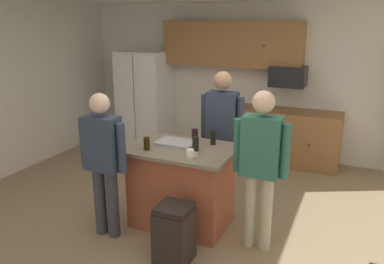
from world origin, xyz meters
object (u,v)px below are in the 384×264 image
kitchen_island (182,185)px  serving_tray (176,143)px  microwave_over_range (288,76)px  tumbler_amber (213,138)px  glass_short_whisky (196,144)px  glass_pilsner (195,135)px  glass_stout_tall (147,144)px  person_guest_left (222,128)px  trash_bin (174,234)px  mug_ceramic_white (190,154)px  refrigerator (145,99)px  person_host_foreground (260,161)px  person_guest_right (103,157)px

kitchen_island → serving_tray: 0.50m
microwave_over_range → serving_tray: size_ratio=1.27×
kitchen_island → tumbler_amber: tumbler_amber is taller
glass_short_whisky → glass_pilsner: glass_short_whisky is taller
glass_short_whisky → tumbler_amber: size_ratio=0.99×
glass_stout_tall → glass_short_whisky: bearing=20.1°
person_guest_left → trash_bin: size_ratio=2.83×
glass_short_whisky → mug_ceramic_white: 0.24m
microwave_over_range → kitchen_island: bearing=-105.1°
glass_pilsner → serving_tray: 0.26m
refrigerator → mug_ceramic_white: 3.44m
person_host_foreground → trash_bin: (-0.69, -0.58, -0.68)m
refrigerator → glass_pilsner: 2.92m
tumbler_amber → person_guest_left: bearing=98.4°
refrigerator → person_guest_right: bearing=-67.1°
mug_ceramic_white → glass_pilsner: size_ratio=0.84×
glass_short_whisky → glass_stout_tall: size_ratio=1.14×
person_guest_right → person_guest_left: person_guest_left is taller
glass_short_whisky → tumbler_amber: same height
kitchen_island → glass_stout_tall: (-0.32, -0.22, 0.54)m
glass_stout_tall → trash_bin: bearing=-40.3°
kitchen_island → person_host_foreground: 1.07m
glass_short_whisky → glass_pilsner: bearing=115.0°
glass_pilsner → kitchen_island: bearing=-100.8°
serving_tray → person_guest_right: bearing=-131.9°
person_guest_left → trash_bin: bearing=17.4°
serving_tray → kitchen_island: bearing=-33.0°
serving_tray → microwave_over_range: bearing=72.5°
refrigerator → glass_short_whisky: (2.11, -2.45, 0.15)m
kitchen_island → trash_bin: size_ratio=1.98×
person_host_foreground → serving_tray: bearing=-2.6°
person_host_foreground → glass_pilsner: person_host_foreground is taller
kitchen_island → person_guest_right: (-0.65, -0.56, 0.45)m
person_host_foreground → mug_ceramic_white: 0.72m
person_guest_left → serving_tray: person_guest_left is taller
refrigerator → person_host_foreground: 3.82m
glass_short_whisky → trash_bin: 0.99m
refrigerator → glass_stout_tall: bearing=-58.8°
kitchen_island → glass_short_whisky: bearing=-10.5°
serving_tray → refrigerator: bearing=127.7°
mug_ceramic_white → trash_bin: bearing=-87.4°
person_host_foreground → glass_short_whisky: (-0.75, 0.09, 0.05)m
mug_ceramic_white → glass_pilsner: glass_pilsner is taller
microwave_over_range → kitchen_island: (-0.69, -2.54, -0.97)m
refrigerator → glass_short_whisky: 3.24m
refrigerator → tumbler_amber: refrigerator is taller
kitchen_island → glass_short_whisky: 0.58m
kitchen_island → glass_stout_tall: 0.66m
microwave_over_range → trash_bin: (-0.43, -3.24, -1.15)m
kitchen_island → glass_short_whisky: size_ratio=7.49×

